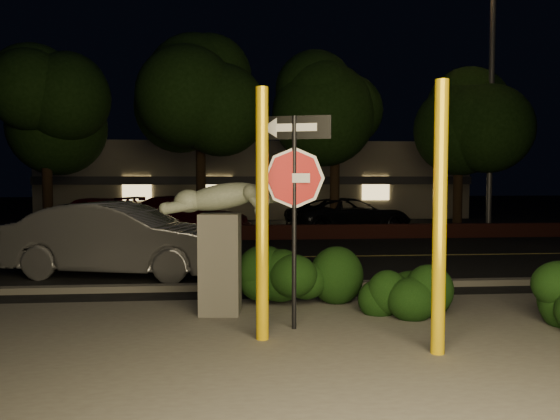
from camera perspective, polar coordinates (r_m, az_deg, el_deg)
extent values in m
plane|color=black|center=(17.59, -0.61, -3.57)|extent=(90.00, 90.00, 0.00)
cube|color=#4C4944|center=(6.88, 6.84, -14.56)|extent=(14.00, 6.00, 0.02)
cube|color=black|center=(14.62, 0.32, -4.97)|extent=(80.00, 8.00, 0.01)
cube|color=#B5A348|center=(14.62, 0.32, -4.92)|extent=(80.00, 0.12, 0.00)
cube|color=#4C4944|center=(10.60, 2.43, -7.88)|extent=(80.00, 0.25, 0.12)
cube|color=#4B1E18|center=(18.85, -0.92, -2.34)|extent=(40.00, 0.35, 0.50)
cube|color=black|center=(24.54, -1.89, -1.59)|extent=(40.00, 12.00, 0.01)
cube|color=gray|center=(32.43, -2.70, 3.15)|extent=(22.00, 10.00, 4.00)
cube|color=#333338|center=(27.34, -2.24, 3.10)|extent=(22.00, 0.20, 0.40)
cube|color=#FFD87F|center=(27.75, -14.73, 2.17)|extent=(1.40, 0.08, 1.20)
cube|color=#FFD87F|center=(27.37, -6.44, 2.25)|extent=(1.40, 0.08, 1.20)
cube|color=#FFD87F|center=(27.57, 1.91, 2.28)|extent=(1.40, 0.08, 1.20)
cube|color=#FFD87F|center=(28.34, 9.97, 2.26)|extent=(1.40, 0.08, 1.20)
cylinder|color=black|center=(21.46, -23.13, 2.43)|extent=(0.36, 0.36, 3.75)
ellipsoid|color=black|center=(21.70, -23.35, 11.67)|extent=(4.60, 4.60, 4.14)
cylinder|color=black|center=(20.64, -8.27, 3.33)|extent=(0.36, 0.36, 4.25)
ellipsoid|color=black|center=(21.01, -8.36, 14.16)|extent=(5.20, 5.20, 4.68)
cylinder|color=black|center=(20.57, 5.74, 3.00)|extent=(0.36, 0.36, 4.00)
ellipsoid|color=black|center=(20.88, 5.80, 13.16)|extent=(4.80, 4.80, 4.32)
cylinder|color=black|center=(22.53, 18.10, 2.76)|extent=(0.36, 0.36, 3.90)
ellipsoid|color=black|center=(22.77, 18.26, 11.57)|extent=(4.40, 4.40, 3.96)
cylinder|color=yellow|center=(7.04, -1.88, -0.57)|extent=(0.16, 0.16, 3.29)
cylinder|color=yellow|center=(6.73, 16.35, -0.93)|extent=(0.16, 0.16, 3.28)
cylinder|color=black|center=(7.54, 1.49, -1.49)|extent=(0.06, 0.06, 2.98)
cube|color=white|center=(7.51, 1.50, 3.36)|extent=(0.44, 0.16, 0.13)
cube|color=black|center=(7.54, 1.51, 8.62)|extent=(0.97, 0.33, 0.32)
cube|color=white|center=(7.54, 1.51, 8.62)|extent=(0.61, 0.21, 0.13)
cube|color=#4C4944|center=(8.58, -6.26, -5.63)|extent=(0.67, 0.67, 1.58)
sphere|color=#5F6959|center=(8.41, -0.49, 2.01)|extent=(0.37, 0.37, 0.37)
ellipsoid|color=black|center=(9.19, 2.22, -6.71)|extent=(2.20, 1.67, 1.04)
ellipsoid|color=black|center=(8.74, 13.64, -7.41)|extent=(1.72, 1.26, 1.01)
cylinder|color=#504F55|center=(22.34, 21.20, 10.81)|extent=(0.20, 0.20, 10.21)
imported|color=#B0B0B5|center=(12.29, -16.28, -2.96)|extent=(5.12, 2.78, 1.60)
imported|color=maroon|center=(21.53, -17.57, -0.48)|extent=(4.67, 3.06, 1.48)
imported|color=#420A11|center=(20.61, -9.82, -0.58)|extent=(5.38, 3.68, 1.45)
imported|color=black|center=(21.26, 7.28, -0.56)|extent=(5.32, 3.54, 1.36)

